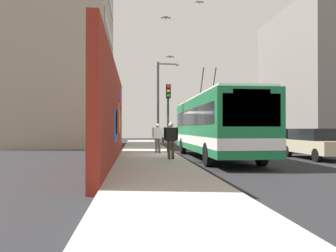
% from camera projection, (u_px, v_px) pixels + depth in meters
% --- Properties ---
extents(ground_plane, '(80.00, 80.00, 0.00)m').
position_uv_depth(ground_plane, '(177.00, 157.00, 18.99)').
color(ground_plane, '#232326').
extents(sidewalk_slab, '(48.00, 3.20, 0.15)m').
position_uv_depth(sidewalk_slab, '(148.00, 156.00, 18.83)').
color(sidewalk_slab, '#ADA8A0').
rests_on(sidewalk_slab, ground_plane).
extents(graffiti_wall, '(14.07, 0.32, 4.36)m').
position_uv_depth(graffiti_wall, '(112.00, 115.00, 14.74)').
color(graffiti_wall, maroon).
rests_on(graffiti_wall, ground_plane).
extents(building_far_left, '(12.37, 8.87, 19.26)m').
position_uv_depth(building_far_left, '(61.00, 43.00, 31.47)').
color(building_far_left, '#9E937F').
rests_on(building_far_left, ground_plane).
extents(building_far_right, '(13.32, 9.04, 13.57)m').
position_uv_depth(building_far_right, '(324.00, 78.00, 34.48)').
color(building_far_right, gray).
rests_on(building_far_right, ground_plane).
extents(city_bus, '(11.38, 2.57, 5.00)m').
position_uv_depth(city_bus, '(214.00, 125.00, 17.67)').
color(city_bus, '#19723F').
rests_on(city_bus, ground_plane).
extents(parked_car_champagne, '(4.59, 1.81, 1.58)m').
position_uv_depth(parked_car_champagne, '(315.00, 143.00, 17.50)').
color(parked_car_champagne, '#C6B793').
rests_on(parked_car_champagne, ground_plane).
extents(parked_car_black, '(4.81, 1.84, 1.58)m').
position_uv_depth(parked_car_black, '(268.00, 139.00, 23.68)').
color(parked_car_black, black).
rests_on(parked_car_black, ground_plane).
extents(parked_car_red, '(4.47, 1.80, 1.58)m').
position_uv_depth(parked_car_red, '(241.00, 137.00, 29.86)').
color(parked_car_red, '#B21E19').
rests_on(parked_car_red, ground_plane).
extents(pedestrian_midblock, '(0.23, 0.69, 1.73)m').
position_uv_depth(pedestrian_midblock, '(158.00, 136.00, 19.88)').
color(pedestrian_midblock, '#595960').
rests_on(pedestrian_midblock, sidewalk_slab).
extents(pedestrian_at_curb, '(0.23, 0.76, 1.71)m').
position_uv_depth(pedestrian_at_curb, '(171.00, 138.00, 15.71)').
color(pedestrian_at_curb, '#3F3326').
rests_on(pedestrian_at_curb, sidewalk_slab).
extents(traffic_light, '(0.49, 0.28, 4.13)m').
position_uv_depth(traffic_light, '(168.00, 106.00, 20.37)').
color(traffic_light, '#2D382D').
rests_on(traffic_light, sidewalk_slab).
extents(street_lamp, '(0.44, 1.82, 6.92)m').
position_uv_depth(street_lamp, '(160.00, 98.00, 27.61)').
color(street_lamp, '#4C4C51').
rests_on(street_lamp, sidewalk_slab).
extents(flying_pigeons, '(4.26, 3.11, 3.69)m').
position_uv_depth(flying_pigeons, '(179.00, 26.00, 21.34)').
color(flying_pigeons, gray).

